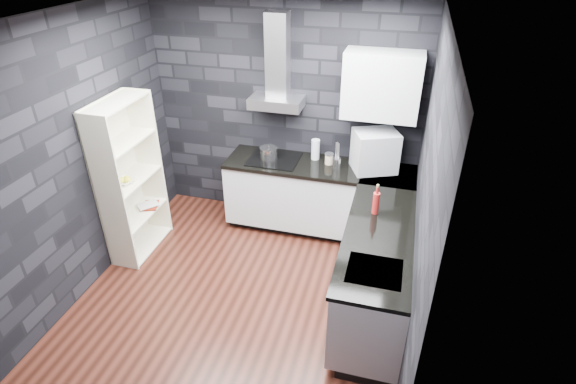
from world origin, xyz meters
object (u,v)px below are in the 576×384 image
at_px(storage_jar, 329,159).
at_px(fruit_bowl, 125,181).
at_px(glass_vase, 315,149).
at_px(red_bottle, 376,203).
at_px(appliance_garage, 375,151).
at_px(utensil_crock, 336,163).
at_px(bookshelf, 130,180).
at_px(pot, 269,153).

relative_size(storage_jar, fruit_bowl, 0.57).
height_order(glass_vase, red_bottle, glass_vase).
bearing_deg(glass_vase, appliance_garage, -7.48).
xyz_separation_m(utensil_crock, appliance_garage, (0.41, 0.08, 0.16)).
bearing_deg(storage_jar, red_bottle, -55.75).
bearing_deg(appliance_garage, bookshelf, 177.12).
bearing_deg(storage_jar, appliance_garage, -0.57).
relative_size(pot, red_bottle, 0.92).
bearing_deg(red_bottle, bookshelf, -179.19).
bearing_deg(fruit_bowl, storage_jar, 27.16).
height_order(utensil_crock, bookshelf, bookshelf).
distance_m(utensil_crock, red_bottle, 0.98).
distance_m(bookshelf, fruit_bowl, 0.09).
height_order(pot, storage_jar, pot).
distance_m(appliance_garage, fruit_bowl, 2.73).
relative_size(pot, storage_jar, 1.76).
relative_size(utensil_crock, appliance_garage, 0.27).
relative_size(storage_jar, bookshelf, 0.06).
bearing_deg(utensil_crock, bookshelf, -157.76).
distance_m(glass_vase, utensil_crock, 0.33).
bearing_deg(utensil_crock, pot, 178.33).
xyz_separation_m(pot, storage_jar, (0.71, 0.06, -0.01)).
relative_size(pot, bookshelf, 0.11).
bearing_deg(storage_jar, utensil_crock, -39.93).
height_order(utensil_crock, red_bottle, red_bottle).
xyz_separation_m(glass_vase, bookshelf, (-1.84, -1.03, -0.12)).
distance_m(pot, bookshelf, 1.58).
bearing_deg(bookshelf, fruit_bowl, -104.36).
xyz_separation_m(pot, utensil_crock, (0.81, -0.02, -0.01)).
xyz_separation_m(pot, glass_vase, (0.53, 0.15, 0.05)).
bearing_deg(bookshelf, glass_vase, 15.06).
xyz_separation_m(red_bottle, bookshelf, (-2.64, -0.04, -0.11)).
height_order(storage_jar, appliance_garage, appliance_garage).
distance_m(glass_vase, bookshelf, 2.11).
bearing_deg(glass_vase, fruit_bowl, -148.61).
relative_size(bookshelf, fruit_bowl, 8.90).
relative_size(storage_jar, utensil_crock, 0.93).
height_order(storage_jar, fruit_bowl, storage_jar).
xyz_separation_m(glass_vase, appliance_garage, (0.69, -0.09, 0.10)).
height_order(glass_vase, utensil_crock, glass_vase).
distance_m(utensil_crock, appliance_garage, 0.45).
relative_size(utensil_crock, fruit_bowl, 0.62).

